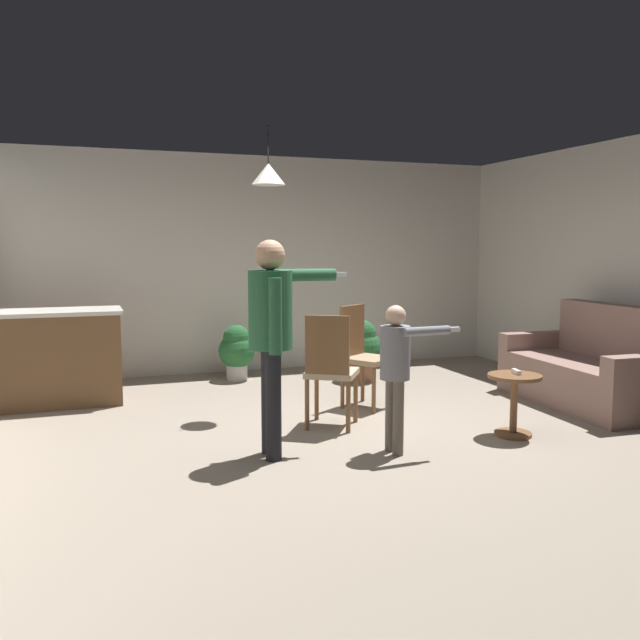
% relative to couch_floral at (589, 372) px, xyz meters
% --- Properties ---
extents(ground, '(7.68, 7.68, 0.00)m').
position_rel_couch_floral_xyz_m(ground, '(-2.54, -0.20, -0.33)').
color(ground, gray).
extents(wall_back, '(6.40, 0.10, 2.70)m').
position_rel_couch_floral_xyz_m(wall_back, '(-2.54, 3.00, 1.02)').
color(wall_back, beige).
rests_on(wall_back, ground).
extents(couch_floral, '(0.94, 1.84, 1.00)m').
position_rel_couch_floral_xyz_m(couch_floral, '(0.00, 0.00, 0.00)').
color(couch_floral, '#8C6B60').
rests_on(couch_floral, ground).
extents(kitchen_counter, '(1.26, 0.66, 0.95)m').
position_rel_couch_floral_xyz_m(kitchen_counter, '(-4.99, 1.80, 0.15)').
color(kitchen_counter, brown).
rests_on(kitchen_counter, ground).
extents(side_table_by_couch, '(0.44, 0.44, 0.52)m').
position_rel_couch_floral_xyz_m(side_table_by_couch, '(-1.38, -0.68, -0.00)').
color(side_table_by_couch, brown).
rests_on(side_table_by_couch, ground).
extents(person_adult, '(0.82, 0.47, 1.63)m').
position_rel_couch_floral_xyz_m(person_adult, '(-3.42, -0.53, 0.68)').
color(person_adult, black).
rests_on(person_adult, ground).
extents(person_child, '(0.60, 0.33, 1.14)m').
position_rel_couch_floral_xyz_m(person_child, '(-2.52, -0.76, 0.38)').
color(person_child, '#60564C').
rests_on(person_child, ground).
extents(dining_chair_by_counter, '(0.58, 0.58, 1.00)m').
position_rel_couch_floral_xyz_m(dining_chair_by_counter, '(-2.17, 0.70, 0.21)').
color(dining_chair_by_counter, brown).
rests_on(dining_chair_by_counter, ground).
extents(dining_chair_near_wall, '(0.58, 0.58, 1.00)m').
position_rel_couch_floral_xyz_m(dining_chair_near_wall, '(-2.75, 0.05, 0.21)').
color(dining_chair_near_wall, brown).
rests_on(dining_chair_near_wall, ground).
extents(potted_plant_corner, '(0.47, 0.47, 0.72)m').
position_rel_couch_floral_xyz_m(potted_plant_corner, '(-1.67, 1.87, 0.07)').
color(potted_plant_corner, brown).
rests_on(potted_plant_corner, ground).
extents(potted_plant_by_wall, '(0.43, 0.43, 0.66)m').
position_rel_couch_floral_xyz_m(potted_plant_by_wall, '(-3.04, 2.41, 0.03)').
color(potted_plant_by_wall, '#B7B2AD').
rests_on(potted_plant_by_wall, ground).
extents(spare_remote_on_table, '(0.07, 0.13, 0.04)m').
position_rel_couch_floral_xyz_m(spare_remote_on_table, '(-1.36, -0.66, 0.21)').
color(spare_remote_on_table, white).
rests_on(spare_remote_on_table, side_table_by_couch).
extents(ceiling_light_pendant, '(0.32, 0.32, 0.55)m').
position_rel_couch_floral_xyz_m(ceiling_light_pendant, '(-3.05, 0.89, 1.92)').
color(ceiling_light_pendant, silver).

